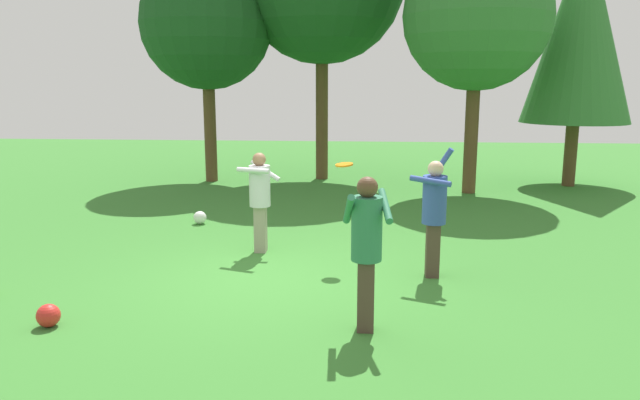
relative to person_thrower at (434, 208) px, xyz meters
The scene contains 10 objects.
ground_plane 2.49m from the person_thrower, behind, with size 40.00×40.00×0.00m, color #387A2D.
person_thrower is the anchor object (origin of this frame).
person_catcher 2.88m from the person_thrower, 158.19° to the left, with size 0.67×0.63×1.64m.
person_bystander 2.20m from the person_thrower, 115.53° to the right, with size 0.55×0.62×1.75m.
frisbee 1.53m from the person_thrower, 154.73° to the left, with size 0.38×0.38×0.05m.
ball_white 5.20m from the person_thrower, 145.31° to the left, with size 0.25×0.25×0.25m, color white.
ball_red 5.12m from the person_thrower, 154.45° to the right, with size 0.27×0.27×0.27m, color red.
tree_left 10.20m from the person_thrower, 123.33° to the left, with size 3.55×3.55×6.07m.
tree_right 7.71m from the person_thrower, 76.60° to the left, with size 3.55×3.55×6.06m.
tree_far_right 9.71m from the person_thrower, 60.99° to the left, with size 2.76×2.76×6.60m.
Camera 1 is at (1.31, -8.14, 2.75)m, focal length 33.76 mm.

